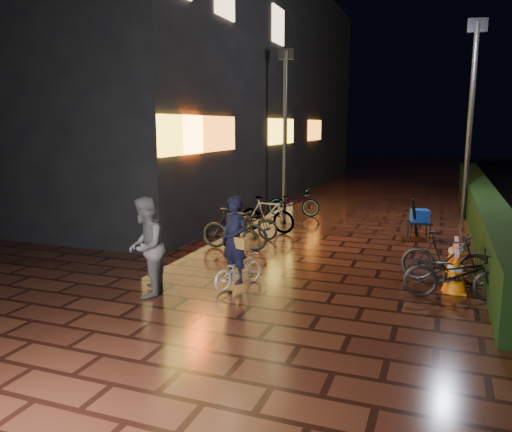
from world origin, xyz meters
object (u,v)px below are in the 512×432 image
at_px(cyclist, 236,254).
at_px(traffic_barrier, 456,263).
at_px(bystander_person, 146,246).
at_px(cart_assembly, 419,217).

distance_m(cyclist, traffic_barrier, 4.02).
height_order(cyclist, traffic_barrier, cyclist).
height_order(bystander_person, cyclist, bystander_person).
relative_size(bystander_person, traffic_barrier, 0.98).
bearing_deg(cyclist, bystander_person, -143.78).
relative_size(cyclist, cart_assembly, 1.51).
xyz_separation_m(cyclist, traffic_barrier, (3.61, 1.74, -0.26)).
relative_size(bystander_person, cyclist, 1.03).
xyz_separation_m(bystander_person, cart_assembly, (4.06, 6.00, -0.29)).
bearing_deg(traffic_barrier, cart_assembly, 103.45).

